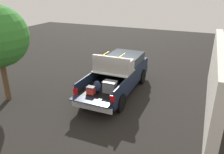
% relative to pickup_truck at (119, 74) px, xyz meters
% --- Properties ---
extents(ground_plane, '(40.00, 40.00, 0.00)m').
position_rel_pickup_truck_xyz_m(ground_plane, '(-0.35, 0.00, -0.95)').
color(ground_plane, black).
extents(pickup_truck, '(6.05, 2.06, 2.23)m').
position_rel_pickup_truck_xyz_m(pickup_truck, '(0.00, 0.00, 0.00)').
color(pickup_truck, '#162138').
rests_on(pickup_truck, ground_plane).
extents(building_facade, '(8.43, 0.36, 3.04)m').
position_rel_pickup_truck_xyz_m(building_facade, '(-0.36, -4.69, 0.57)').
color(building_facade, silver).
rests_on(building_facade, ground_plane).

